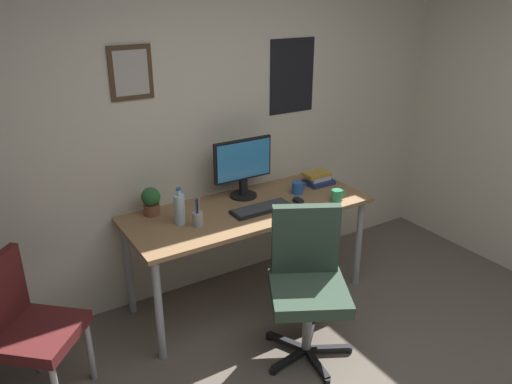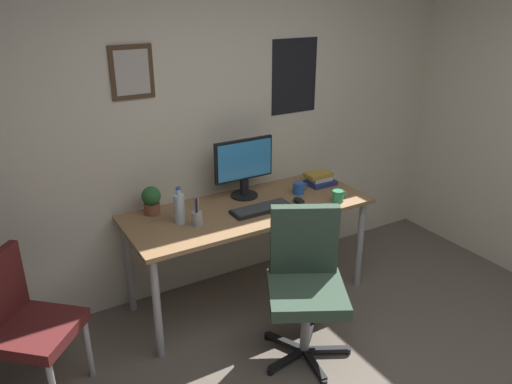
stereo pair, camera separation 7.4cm
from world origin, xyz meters
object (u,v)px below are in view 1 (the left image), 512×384
at_px(coffee_mug_far, 337,195).
at_px(coffee_mug_near, 298,188).
at_px(side_chair, 25,323).
at_px(keyboard, 261,209).
at_px(office_chair, 307,276).
at_px(pen_cup, 198,218).
at_px(monitor, 243,166).
at_px(computer_mouse, 298,200).
at_px(water_bottle, 180,209).
at_px(potted_plant, 151,200).
at_px(book_stack_left, 318,178).

bearing_deg(coffee_mug_far, coffee_mug_near, 119.03).
height_order(side_chair, keyboard, side_chair).
xyz_separation_m(side_chair, coffee_mug_near, (1.98, 0.24, 0.29)).
relative_size(office_chair, keyboard, 2.21).
xyz_separation_m(coffee_mug_near, pen_cup, (-0.87, -0.11, 0.01)).
bearing_deg(side_chair, monitor, 13.94).
xyz_separation_m(side_chair, computer_mouse, (1.88, 0.09, 0.26)).
bearing_deg(water_bottle, keyboard, -10.37).
bearing_deg(pen_cup, monitor, 28.42).
distance_m(water_bottle, coffee_mug_near, 0.96).
bearing_deg(coffee_mug_far, side_chair, 179.07).
height_order(side_chair, pen_cup, pen_cup).
bearing_deg(monitor, side_chair, -166.06).
xyz_separation_m(keyboard, potted_plant, (-0.67, 0.34, 0.09)).
bearing_deg(water_bottle, book_stack_left, 4.54).
bearing_deg(coffee_mug_near, keyboard, -163.07).
height_order(coffee_mug_near, pen_cup, pen_cup).
xyz_separation_m(computer_mouse, pen_cup, (-0.78, 0.04, 0.04)).
xyz_separation_m(coffee_mug_far, book_stack_left, (0.10, 0.35, -0.00)).
bearing_deg(coffee_mug_far, computer_mouse, 153.11).
height_order(keyboard, pen_cup, pen_cup).
distance_m(monitor, book_stack_left, 0.66).
bearing_deg(monitor, keyboard, -94.39).
xyz_separation_m(water_bottle, book_stack_left, (1.21, 0.10, -0.06)).
height_order(computer_mouse, potted_plant, potted_plant).
bearing_deg(office_chair, potted_plant, 125.03).
relative_size(side_chair, pen_cup, 4.38).
bearing_deg(pen_cup, water_bottle, 132.89).
height_order(keyboard, coffee_mug_far, coffee_mug_far).
height_order(side_chair, book_stack_left, side_chair).
xyz_separation_m(side_chair, coffee_mug_far, (2.13, -0.03, 0.29)).
distance_m(side_chair, coffee_mug_far, 2.15).
bearing_deg(monitor, pen_cup, -151.58).
distance_m(side_chair, book_stack_left, 2.27).
xyz_separation_m(side_chair, monitor, (1.60, 0.40, 0.48)).
relative_size(monitor, potted_plant, 2.36).
bearing_deg(office_chair, side_chair, 163.53).
distance_m(office_chair, keyboard, 0.62).
distance_m(coffee_mug_near, book_stack_left, 0.26).
bearing_deg(book_stack_left, water_bottle, -175.46).
height_order(potted_plant, pen_cup, pen_cup).
relative_size(office_chair, coffee_mug_near, 7.69).
bearing_deg(keyboard, book_stack_left, 16.98).
height_order(computer_mouse, water_bottle, water_bottle).
xyz_separation_m(water_bottle, coffee_mug_near, (0.96, 0.02, -0.06)).
relative_size(computer_mouse, coffee_mug_near, 0.89).
height_order(potted_plant, book_stack_left, potted_plant).
bearing_deg(water_bottle, computer_mouse, -8.33).
relative_size(side_chair, book_stack_left, 4.01).
xyz_separation_m(computer_mouse, water_bottle, (-0.86, 0.13, 0.09)).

